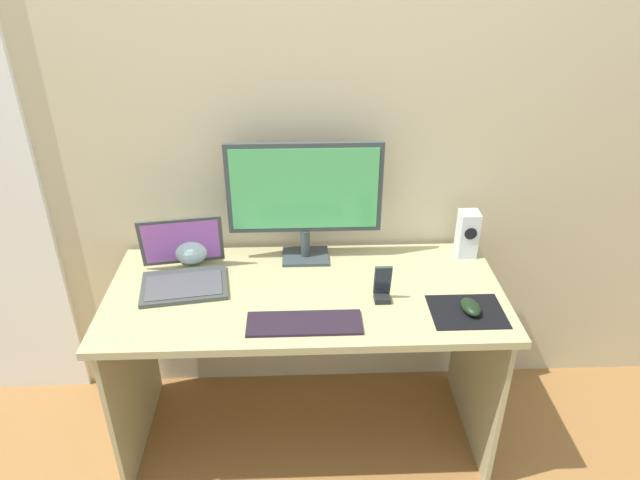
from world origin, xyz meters
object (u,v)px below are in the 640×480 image
object	(u,v)px
keyboard_external	(304,323)
phone_in_dock	(382,288)
speaker_right	(467,234)
mouse	(471,307)
monitor	(305,195)
fishbowl	(191,246)
laptop	(183,271)

from	to	relation	value
keyboard_external	phone_in_dock	size ratio (longest dim) A/B	2.74
speaker_right	mouse	size ratio (longest dim) A/B	1.87
monitor	speaker_right	distance (m)	0.66
speaker_right	mouse	world-z (taller)	speaker_right
fishbowl	keyboard_external	size ratio (longest dim) A/B	0.38
fishbowl	phone_in_dock	xyz separation A→B (m)	(0.70, -0.28, -0.02)
fishbowl	monitor	bearing A→B (deg)	1.31
laptop	fishbowl	bearing A→B (deg)	86.37
monitor	keyboard_external	xyz separation A→B (m)	(-0.01, -0.43, -0.27)
keyboard_external	laptop	bearing A→B (deg)	147.59
monitor	fishbowl	xyz separation A→B (m)	(-0.44, -0.01, -0.20)
monitor	phone_in_dock	world-z (taller)	monitor
monitor	mouse	bearing A→B (deg)	-34.57
fishbowl	keyboard_external	bearing A→B (deg)	-44.28
speaker_right	mouse	bearing A→B (deg)	-101.87
monitor	speaker_right	world-z (taller)	monitor
fishbowl	phone_in_dock	world-z (taller)	fishbowl
monitor	phone_in_dock	size ratio (longest dim) A/B	4.17
mouse	phone_in_dock	size ratio (longest dim) A/B	0.72
monitor	laptop	bearing A→B (deg)	-161.48
speaker_right	phone_in_dock	size ratio (longest dim) A/B	1.35
speaker_right	phone_in_dock	xyz separation A→B (m)	(-0.37, -0.30, -0.05)
mouse	phone_in_dock	bearing A→B (deg)	154.81
laptop	phone_in_dock	size ratio (longest dim) A/B	2.45
mouse	phone_in_dock	world-z (taller)	phone_in_dock
speaker_right	keyboard_external	world-z (taller)	speaker_right
laptop	keyboard_external	xyz separation A→B (m)	(0.44, -0.28, -0.04)
speaker_right	keyboard_external	distance (m)	0.78
mouse	keyboard_external	bearing A→B (deg)	176.06
speaker_right	fishbowl	world-z (taller)	speaker_right
speaker_right	mouse	xyz separation A→B (m)	(-0.08, -0.38, -0.07)
speaker_right	laptop	distance (m)	1.09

